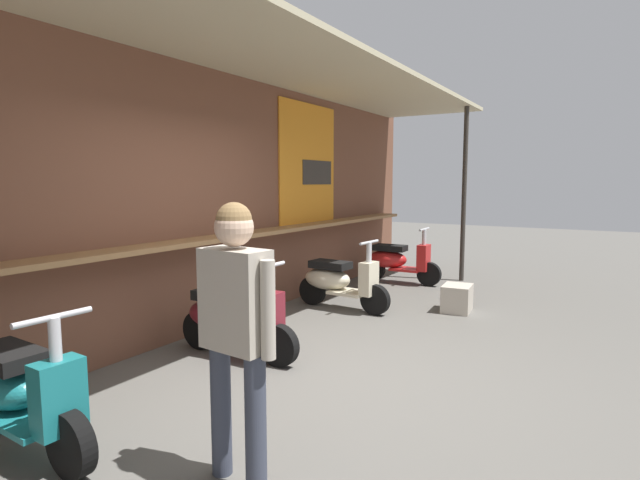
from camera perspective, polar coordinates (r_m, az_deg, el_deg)
The scene contains 8 objects.
ground_plane at distance 4.66m, azimuth 0.78°, elevation -15.16°, with size 33.41×33.41×0.00m, color #56544F.
market_stall_facade at distance 5.53m, azimuth -16.52°, elevation 6.90°, with size 11.93×2.09×3.26m.
scooter_teal at distance 3.89m, azimuth -31.11°, elevation -14.52°, with size 0.46×1.40×0.97m.
scooter_maroon at distance 5.11m, azimuth -10.11°, elevation -8.70°, with size 0.46×1.40×0.97m.
scooter_cream at distance 6.86m, azimuth 2.02°, elevation -4.66°, with size 0.48×1.40×0.97m.
scooter_red at distance 8.73m, azimuth 8.69°, elevation -2.31°, with size 0.46×1.40×0.97m.
shopper_browsing at distance 2.85m, azimuth -9.56°, elevation -8.44°, with size 0.23×0.56×1.62m.
merchandise_crate at distance 7.00m, azimuth 15.32°, elevation -6.42°, with size 0.45×0.36×0.36m, color #B2A899.
Camera 1 is at (-3.74, -2.17, 1.73)m, focal length 28.11 mm.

